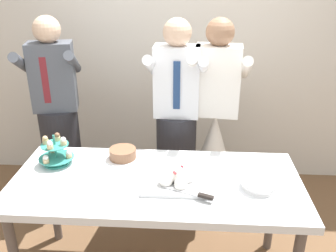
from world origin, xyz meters
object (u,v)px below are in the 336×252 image
at_px(dessert_table, 156,190).
at_px(person_guest, 59,128).
at_px(person_groom, 176,135).
at_px(plate_stack, 260,182).
at_px(main_cake_tray, 176,178).
at_px(person_bride, 213,152).
at_px(cupcake_stand, 56,152).
at_px(round_cake, 123,154).

distance_m(dessert_table, person_guest, 1.19).
distance_m(person_groom, person_guest, 0.98).
bearing_deg(plate_stack, main_cake_tray, 179.13).
height_order(dessert_table, plate_stack, plate_stack).
height_order(person_bride, person_guest, same).
distance_m(cupcake_stand, round_cake, 0.44).
relative_size(dessert_table, cupcake_stand, 7.83).
height_order(plate_stack, person_guest, person_guest).
height_order(main_cake_tray, round_cake, main_cake_tray).
bearing_deg(round_cake, person_groom, 54.15).
relative_size(cupcake_stand, main_cake_tray, 0.54).
height_order(dessert_table, cupcake_stand, cupcake_stand).
bearing_deg(main_cake_tray, person_bride, 71.09).
height_order(dessert_table, person_groom, person_groom).
distance_m(person_groom, person_bride, 0.35).
height_order(main_cake_tray, person_guest, person_guest).
relative_size(plate_stack, round_cake, 0.89).
distance_m(plate_stack, round_cake, 0.92).
xyz_separation_m(cupcake_stand, person_guest, (-0.20, 0.63, -0.11)).
height_order(person_groom, person_guest, same).
relative_size(round_cake, person_guest, 0.14).
distance_m(main_cake_tray, round_cake, 0.48).
bearing_deg(dessert_table, plate_stack, -4.45).
height_order(cupcake_stand, person_bride, person_bride).
bearing_deg(plate_stack, dessert_table, 175.55).
distance_m(cupcake_stand, main_cake_tray, 0.84).
bearing_deg(cupcake_stand, dessert_table, -13.21).
bearing_deg(person_groom, round_cake, -125.85).
height_order(cupcake_stand, round_cake, cupcake_stand).
xyz_separation_m(dessert_table, plate_stack, (0.62, -0.05, 0.11)).
xyz_separation_m(round_cake, person_groom, (0.35, 0.48, -0.06)).
bearing_deg(main_cake_tray, plate_stack, -0.87).
relative_size(cupcake_stand, round_cake, 0.96).
height_order(dessert_table, main_cake_tray, main_cake_tray).
distance_m(person_bride, person_guest, 1.30).
relative_size(main_cake_tray, round_cake, 1.78).
bearing_deg(round_cake, person_bride, 38.25).
xyz_separation_m(plate_stack, person_guest, (-1.51, 0.84, -0.07)).
bearing_deg(main_cake_tray, round_cake, 142.78).
distance_m(dessert_table, cupcake_stand, 0.72).
relative_size(person_bride, person_guest, 1.00).
xyz_separation_m(cupcake_stand, person_groom, (0.78, 0.57, -0.11)).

